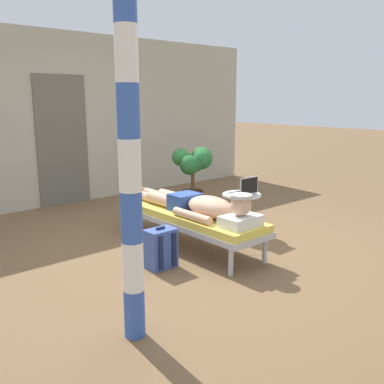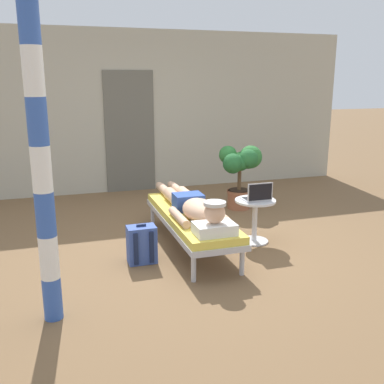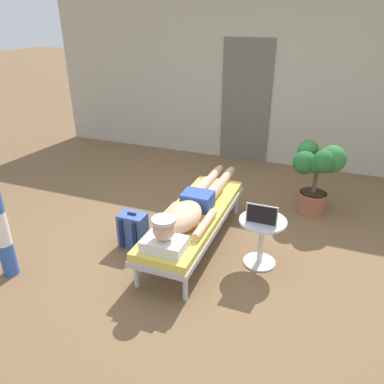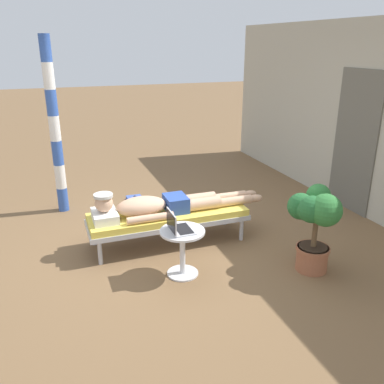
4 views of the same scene
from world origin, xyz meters
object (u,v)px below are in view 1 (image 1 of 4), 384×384
Objects in this scene: backpack at (160,248)px; potted_plant at (194,169)px; person_reclining at (196,204)px; laptop at (245,190)px; side_table at (241,207)px; porch_post at (130,165)px; lounge_chair at (190,218)px.

backpack is 0.45× the size of potted_plant.
backpack is (-0.63, -0.17, -0.32)m from person_reclining.
laptop reaches higher than backpack.
side_table is at bearing 90.00° from laptop.
person_reclining is 4.15× the size of side_table.
potted_plant is (1.18, 1.38, 0.11)m from person_reclining.
potted_plant reaches higher than backpack.
laptop is 1.46m from potted_plant.
side_table is at bearing 1.62° from person_reclining.
person_reclining is 7.00× the size of laptop.
side_table is 2.72m from porch_post.
lounge_chair is 0.70m from backpack.
lounge_chair is 0.78m from side_table.
potted_plant is (1.81, 1.54, 0.43)m from backpack.
side_table reaches higher than backpack.
person_reclining is at bearing -90.00° from lounge_chair.
side_table is 1.44m from potted_plant.
person_reclining is 1.81m from potted_plant.
laptop is 1.46m from backpack.
person_reclining is 0.87× the size of porch_post.
side_table is at bearing 25.34° from porch_post.
potted_plant is at bearing 73.30° from side_table.
laptop is 0.73× the size of backpack.
backpack is at bearing -157.02° from lounge_chair.
porch_post is at bearing -138.03° from potted_plant.
backpack is 0.17× the size of porch_post.
porch_post is at bearing -155.71° from laptop.
potted_plant reaches higher than lounge_chair.
porch_post reaches higher than laptop.
porch_post is (-1.55, -1.08, 0.72)m from person_reclining.
person_reclining reaches higher than backpack.
person_reclining is 0.79m from side_table.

